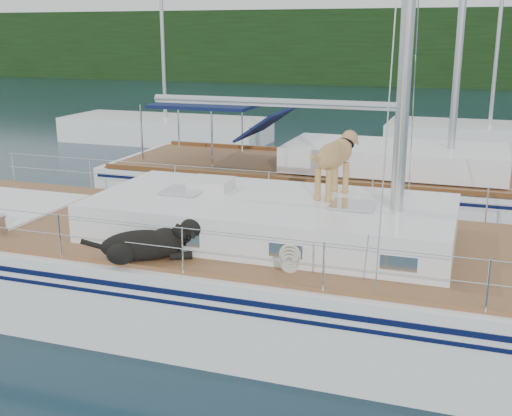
% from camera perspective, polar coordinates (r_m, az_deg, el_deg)
% --- Properties ---
extents(ground, '(120.00, 120.00, 0.00)m').
position_cam_1_polar(ground, '(10.18, -3.06, -8.76)').
color(ground, black).
rests_on(ground, ground).
extents(tree_line, '(90.00, 3.00, 6.00)m').
position_cam_1_polar(tree_line, '(53.73, 15.67, 13.53)').
color(tree_line, black).
rests_on(tree_line, ground).
extents(shore_bank, '(92.00, 1.00, 1.20)m').
position_cam_1_polar(shore_bank, '(55.03, 15.58, 11.06)').
color(shore_bank, '#595147').
rests_on(shore_bank, ground).
extents(main_sailboat, '(12.00, 3.97, 14.01)m').
position_cam_1_polar(main_sailboat, '(9.89, -2.60, -5.25)').
color(main_sailboat, white).
rests_on(main_sailboat, ground).
extents(neighbor_sailboat, '(11.00, 3.50, 13.30)m').
position_cam_1_polar(neighbor_sailboat, '(15.07, 7.91, 1.64)').
color(neighbor_sailboat, white).
rests_on(neighbor_sailboat, ground).
extents(bg_boat_west, '(8.00, 3.00, 11.65)m').
position_cam_1_polar(bg_boat_west, '(25.64, -8.00, 6.86)').
color(bg_boat_west, white).
rests_on(bg_boat_west, ground).
extents(bg_boat_center, '(7.20, 3.00, 11.65)m').
position_cam_1_polar(bg_boat_center, '(24.88, 19.97, 5.84)').
color(bg_boat_center, white).
rests_on(bg_boat_center, ground).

